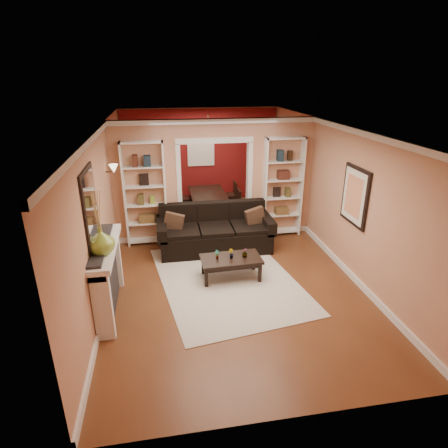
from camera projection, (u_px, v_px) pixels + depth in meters
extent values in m
plane|color=brown|center=(224.00, 258.00, 7.83)|extent=(8.00, 8.00, 0.00)
plane|color=white|center=(224.00, 126.00, 6.82)|extent=(8.00, 8.00, 0.00)
plane|color=tan|center=(201.00, 155.00, 10.99)|extent=(8.00, 0.00, 8.00)
plane|color=tan|center=(292.00, 318.00, 3.67)|extent=(8.00, 0.00, 8.00)
plane|color=tan|center=(105.00, 202.00, 6.98)|extent=(0.00, 8.00, 8.00)
plane|color=tan|center=(331.00, 191.00, 7.68)|extent=(0.00, 8.00, 8.00)
cube|color=tan|center=(215.00, 180.00, 8.43)|extent=(4.50, 0.15, 2.70)
cube|color=maroon|center=(201.00, 157.00, 10.97)|extent=(4.44, 0.04, 2.64)
cube|color=#8CA5CC|center=(201.00, 149.00, 10.85)|extent=(0.78, 0.03, 0.98)
cube|color=beige|center=(227.00, 279.00, 7.03)|extent=(2.85, 3.64, 0.01)
cube|color=black|center=(215.00, 229.00, 8.05)|extent=(2.46, 1.06, 0.96)
cube|color=brown|center=(174.00, 224.00, 7.82)|extent=(0.41, 0.21, 0.40)
cube|color=brown|center=(255.00, 218.00, 8.09)|extent=(0.42, 0.19, 0.41)
cube|color=black|center=(231.00, 268.00, 6.99)|extent=(1.13, 0.65, 0.42)
imported|color=#336626|center=(217.00, 255.00, 6.83)|extent=(0.12, 0.11, 0.18)
imported|color=#336626|center=(231.00, 254.00, 6.88)|extent=(0.12, 0.12, 0.17)
imported|color=#336626|center=(245.00, 253.00, 6.92)|extent=(0.11, 0.11, 0.18)
cube|color=white|center=(145.00, 195.00, 8.10)|extent=(0.90, 0.30, 2.30)
cube|color=white|center=(282.00, 188.00, 8.59)|extent=(0.90, 0.30, 2.30)
cube|color=white|center=(110.00, 278.00, 5.92)|extent=(0.32, 1.70, 1.16)
imported|color=olive|center=(101.00, 241.00, 5.35)|extent=(0.40, 0.40, 0.40)
cube|color=silver|center=(90.00, 206.00, 5.44)|extent=(0.03, 0.95, 1.10)
cube|color=#FFE0A5|center=(111.00, 170.00, 7.32)|extent=(0.18, 0.18, 0.22)
cube|color=black|center=(355.00, 196.00, 6.69)|extent=(0.04, 0.85, 1.05)
imported|color=black|center=(209.00, 204.00, 10.17)|extent=(1.68, 0.94, 0.59)
cube|color=black|center=(190.00, 205.00, 9.77)|extent=(0.50, 0.50, 0.78)
cube|color=black|center=(231.00, 203.00, 9.95)|extent=(0.49, 0.49, 0.77)
cube|color=black|center=(188.00, 198.00, 10.32)|extent=(0.49, 0.49, 0.76)
cube|color=black|center=(227.00, 195.00, 10.48)|extent=(0.48, 0.48, 0.82)
cube|color=#362618|center=(206.00, 140.00, 9.55)|extent=(0.50, 0.50, 0.30)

